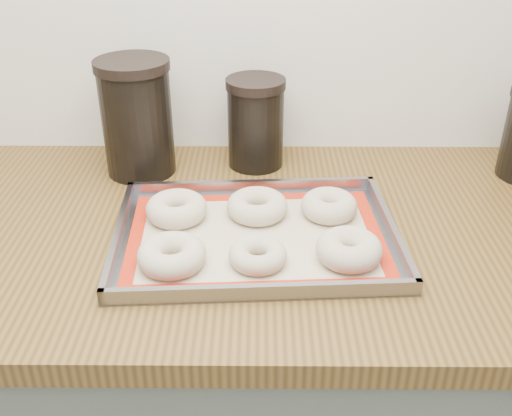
{
  "coord_description": "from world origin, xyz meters",
  "views": [
    {
      "loc": [
        -0.21,
        0.79,
        1.44
      ],
      "look_at": [
        -0.21,
        1.62,
        0.96
      ],
      "focal_mm": 42.0,
      "sensor_mm": 36.0,
      "label": 1
    }
  ],
  "objects_px": {
    "bagel_front_mid": "(258,255)",
    "canister_mid": "(256,122)",
    "baking_tray": "(256,236)",
    "bagel_back_mid": "(257,206)",
    "bagel_front_left": "(172,255)",
    "bagel_back_left": "(176,209)",
    "bagel_back_right": "(329,206)",
    "bagel_front_right": "(349,249)",
    "canister_left": "(137,117)"
  },
  "relations": [
    {
      "from": "baking_tray",
      "to": "bagel_front_right",
      "type": "height_order",
      "value": "bagel_front_right"
    },
    {
      "from": "bagel_front_right",
      "to": "canister_left",
      "type": "xyz_separation_m",
      "value": [
        -0.38,
        0.32,
        0.09
      ]
    },
    {
      "from": "bagel_back_mid",
      "to": "canister_mid",
      "type": "height_order",
      "value": "canister_mid"
    },
    {
      "from": "baking_tray",
      "to": "bagel_front_mid",
      "type": "xyz_separation_m",
      "value": [
        0.0,
        -0.08,
        0.01
      ]
    },
    {
      "from": "bagel_front_left",
      "to": "bagel_front_right",
      "type": "distance_m",
      "value": 0.27
    },
    {
      "from": "canister_left",
      "to": "canister_mid",
      "type": "distance_m",
      "value": 0.23
    },
    {
      "from": "bagel_back_left",
      "to": "canister_left",
      "type": "height_order",
      "value": "canister_left"
    },
    {
      "from": "bagel_back_left",
      "to": "canister_mid",
      "type": "xyz_separation_m",
      "value": [
        0.14,
        0.23,
        0.07
      ]
    },
    {
      "from": "bagel_back_right",
      "to": "bagel_front_mid",
      "type": "bearing_deg",
      "value": -130.02
    },
    {
      "from": "canister_left",
      "to": "bagel_back_left",
      "type": "bearing_deg",
      "value": -64.25
    },
    {
      "from": "baking_tray",
      "to": "bagel_back_left",
      "type": "xyz_separation_m",
      "value": [
        -0.14,
        0.06,
        0.02
      ]
    },
    {
      "from": "bagel_front_left",
      "to": "canister_mid",
      "type": "bearing_deg",
      "value": 71.33
    },
    {
      "from": "bagel_front_right",
      "to": "bagel_back_mid",
      "type": "xyz_separation_m",
      "value": [
        -0.14,
        0.14,
        -0.0
      ]
    },
    {
      "from": "bagel_front_mid",
      "to": "bagel_back_left",
      "type": "distance_m",
      "value": 0.2
    },
    {
      "from": "bagel_front_mid",
      "to": "canister_left",
      "type": "distance_m",
      "value": 0.42
    },
    {
      "from": "bagel_front_right",
      "to": "bagel_back_left",
      "type": "bearing_deg",
      "value": 156.02
    },
    {
      "from": "baking_tray",
      "to": "bagel_front_left",
      "type": "distance_m",
      "value": 0.15
    },
    {
      "from": "bagel_front_mid",
      "to": "bagel_back_mid",
      "type": "bearing_deg",
      "value": 90.66
    },
    {
      "from": "bagel_front_left",
      "to": "bagel_back_right",
      "type": "bearing_deg",
      "value": 31.08
    },
    {
      "from": "baking_tray",
      "to": "canister_mid",
      "type": "height_order",
      "value": "canister_mid"
    },
    {
      "from": "bagel_front_left",
      "to": "bagel_front_mid",
      "type": "relative_size",
      "value": 1.17
    },
    {
      "from": "baking_tray",
      "to": "bagel_back_left",
      "type": "bearing_deg",
      "value": 157.04
    },
    {
      "from": "baking_tray",
      "to": "bagel_back_mid",
      "type": "xyz_separation_m",
      "value": [
        0.0,
        0.07,
        0.02
      ]
    },
    {
      "from": "bagel_back_mid",
      "to": "bagel_front_left",
      "type": "bearing_deg",
      "value": -130.32
    },
    {
      "from": "baking_tray",
      "to": "bagel_front_right",
      "type": "relative_size",
      "value": 4.65
    },
    {
      "from": "bagel_front_left",
      "to": "bagel_back_right",
      "type": "height_order",
      "value": "same"
    },
    {
      "from": "bagel_back_left",
      "to": "canister_mid",
      "type": "height_order",
      "value": "canister_mid"
    },
    {
      "from": "baking_tray",
      "to": "canister_left",
      "type": "bearing_deg",
      "value": 132.38
    },
    {
      "from": "bagel_back_right",
      "to": "bagel_back_left",
      "type": "bearing_deg",
      "value": -177.27
    },
    {
      "from": "bagel_front_right",
      "to": "bagel_back_left",
      "type": "distance_m",
      "value": 0.31
    },
    {
      "from": "bagel_back_left",
      "to": "canister_mid",
      "type": "distance_m",
      "value": 0.28
    },
    {
      "from": "bagel_front_right",
      "to": "canister_left",
      "type": "height_order",
      "value": "canister_left"
    },
    {
      "from": "bagel_front_mid",
      "to": "canister_left",
      "type": "xyz_separation_m",
      "value": [
        -0.24,
        0.33,
        0.09
      ]
    },
    {
      "from": "bagel_front_mid",
      "to": "bagel_front_left",
      "type": "bearing_deg",
      "value": -177.18
    },
    {
      "from": "canister_left",
      "to": "bagel_back_right",
      "type": "bearing_deg",
      "value": -27.08
    },
    {
      "from": "bagel_back_left",
      "to": "bagel_front_left",
      "type": "bearing_deg",
      "value": -86.02
    },
    {
      "from": "bagel_front_mid",
      "to": "canister_mid",
      "type": "relative_size",
      "value": 0.5
    },
    {
      "from": "bagel_back_right",
      "to": "canister_mid",
      "type": "bearing_deg",
      "value": 120.86
    },
    {
      "from": "bagel_front_left",
      "to": "bagel_back_right",
      "type": "relative_size",
      "value": 1.08
    },
    {
      "from": "baking_tray",
      "to": "bagel_front_left",
      "type": "relative_size",
      "value": 4.52
    },
    {
      "from": "baking_tray",
      "to": "bagel_front_left",
      "type": "height_order",
      "value": "bagel_front_left"
    },
    {
      "from": "bagel_front_mid",
      "to": "canister_left",
      "type": "relative_size",
      "value": 0.4
    },
    {
      "from": "bagel_front_left",
      "to": "bagel_front_right",
      "type": "height_order",
      "value": "bagel_front_right"
    },
    {
      "from": "baking_tray",
      "to": "canister_left",
      "type": "height_order",
      "value": "canister_left"
    },
    {
      "from": "bagel_front_mid",
      "to": "bagel_back_mid",
      "type": "height_order",
      "value": "bagel_back_mid"
    },
    {
      "from": "bagel_front_right",
      "to": "bagel_front_left",
      "type": "bearing_deg",
      "value": -176.69
    },
    {
      "from": "bagel_back_left",
      "to": "bagel_back_right",
      "type": "distance_m",
      "value": 0.27
    },
    {
      "from": "bagel_front_mid",
      "to": "canister_mid",
      "type": "height_order",
      "value": "canister_mid"
    },
    {
      "from": "baking_tray",
      "to": "bagel_back_mid",
      "type": "height_order",
      "value": "bagel_back_mid"
    },
    {
      "from": "bagel_back_mid",
      "to": "bagel_back_right",
      "type": "xyz_separation_m",
      "value": [
        0.13,
        0.0,
        0.0
      ]
    }
  ]
}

